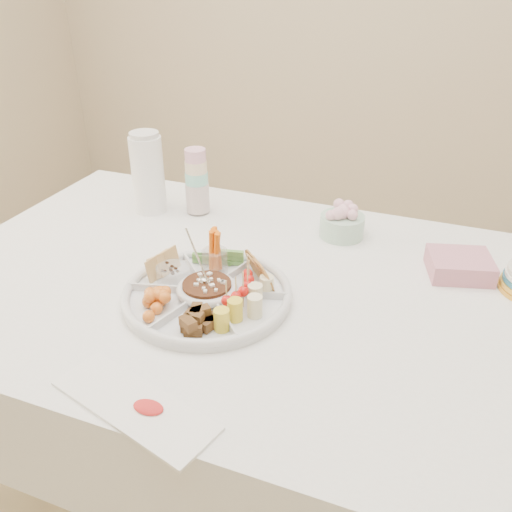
% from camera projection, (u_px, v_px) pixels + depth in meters
% --- Properties ---
extents(floor, '(4.00, 4.00, 0.00)m').
position_uv_depth(floor, '(240.00, 485.00, 1.69)').
color(floor, tan).
rests_on(floor, ground).
extents(dining_table, '(1.52, 1.02, 0.76)m').
position_uv_depth(dining_table, '(238.00, 395.00, 1.50)').
color(dining_table, white).
rests_on(dining_table, floor).
extents(party_tray, '(0.46, 0.46, 0.04)m').
position_uv_depth(party_tray, '(207.00, 292.00, 1.23)').
color(party_tray, silver).
rests_on(party_tray, dining_table).
extents(bean_dip, '(0.14, 0.14, 0.04)m').
position_uv_depth(bean_dip, '(207.00, 289.00, 1.23)').
color(bean_dip, '#34150E').
rests_on(bean_dip, party_tray).
extents(tortillas, '(0.13, 0.13, 0.06)m').
position_uv_depth(tortillas, '(260.00, 272.00, 1.26)').
color(tortillas, '#AF8345').
rests_on(tortillas, party_tray).
extents(carrot_cucumber, '(0.15, 0.15, 0.11)m').
position_uv_depth(carrot_cucumber, '(217.00, 248.00, 1.32)').
color(carrot_cucumber, orange).
rests_on(carrot_cucumber, party_tray).
extents(pita_raisins, '(0.14, 0.14, 0.06)m').
position_uv_depth(pita_raisins, '(166.00, 266.00, 1.29)').
color(pita_raisins, '#E2C788').
rests_on(pita_raisins, party_tray).
extents(cherries, '(0.15, 0.15, 0.05)m').
position_uv_depth(cherries, '(150.00, 300.00, 1.18)').
color(cherries, orange).
rests_on(cherries, party_tray).
extents(granola_chunks, '(0.12, 0.12, 0.04)m').
position_uv_depth(granola_chunks, '(195.00, 321.00, 1.11)').
color(granola_chunks, brown).
rests_on(granola_chunks, party_tray).
extents(banana_tomato, '(0.13, 0.13, 0.09)m').
position_uv_depth(banana_tomato, '(253.00, 298.00, 1.14)').
color(banana_tomato, '#FCDA7D').
rests_on(banana_tomato, party_tray).
extents(cup_stack, '(0.09, 0.09, 0.19)m').
position_uv_depth(cup_stack, '(197.00, 182.00, 1.61)').
color(cup_stack, beige).
rests_on(cup_stack, dining_table).
extents(thermos, '(0.12, 0.12, 0.25)m').
position_uv_depth(thermos, '(148.00, 172.00, 1.61)').
color(thermos, white).
rests_on(thermos, dining_table).
extents(flower_bowl, '(0.14, 0.14, 0.09)m').
position_uv_depth(flower_bowl, '(342.00, 221.00, 1.49)').
color(flower_bowl, '#ADEACC').
rests_on(flower_bowl, dining_table).
extents(napkin_stack, '(0.18, 0.16, 0.05)m').
position_uv_depth(napkin_stack, '(460.00, 265.00, 1.33)').
color(napkin_stack, '#C97C91').
rests_on(napkin_stack, dining_table).
extents(placemat, '(0.34, 0.19, 0.01)m').
position_uv_depth(placemat, '(134.00, 405.00, 0.95)').
color(placemat, white).
rests_on(placemat, dining_table).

